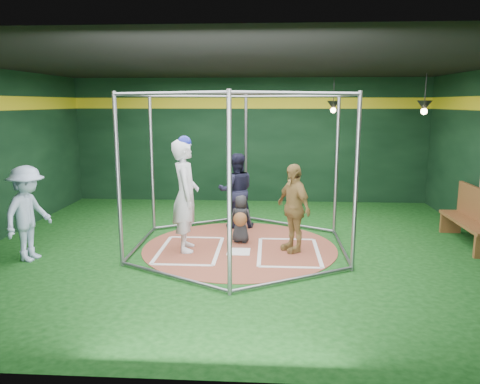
# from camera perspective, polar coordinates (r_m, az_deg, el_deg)

# --- Properties ---
(room_shell) EXTENTS (10.10, 9.10, 3.53)m
(room_shell) POSITION_cam_1_polar(r_m,az_deg,el_deg) (8.91, -0.04, 4.02)
(room_shell) COLOR #0C360D
(room_shell) RESTS_ON ground
(clay_disc) EXTENTS (3.80, 3.80, 0.01)m
(clay_disc) POSITION_cam_1_polar(r_m,az_deg,el_deg) (9.27, -0.04, -6.77)
(clay_disc) COLOR brown
(clay_disc) RESTS_ON ground
(home_plate) EXTENTS (0.43, 0.43, 0.01)m
(home_plate) POSITION_cam_1_polar(r_m,az_deg,el_deg) (8.98, -0.16, -7.28)
(home_plate) COLOR white
(home_plate) RESTS_ON clay_disc
(batter_box_left) EXTENTS (1.17, 1.77, 0.01)m
(batter_box_left) POSITION_cam_1_polar(r_m,az_deg,el_deg) (9.14, -6.14, -7.03)
(batter_box_left) COLOR white
(batter_box_left) RESTS_ON clay_disc
(batter_box_right) EXTENTS (1.17, 1.77, 0.01)m
(batter_box_right) POSITION_cam_1_polar(r_m,az_deg,el_deg) (9.02, 5.94, -7.26)
(batter_box_right) COLOR white
(batter_box_right) RESTS_ON clay_disc
(batting_cage) EXTENTS (4.05, 4.67, 3.00)m
(batting_cage) POSITION_cam_1_polar(r_m,az_deg,el_deg) (8.94, -0.04, 2.40)
(batting_cage) COLOR gray
(batting_cage) RESTS_ON ground
(pendant_lamp_near) EXTENTS (0.34, 0.34, 0.90)m
(pendant_lamp_near) POSITION_cam_1_polar(r_m,az_deg,el_deg) (12.53, 11.31, 10.31)
(pendant_lamp_near) COLOR black
(pendant_lamp_near) RESTS_ON room_shell
(pendant_lamp_far) EXTENTS (0.34, 0.34, 0.90)m
(pendant_lamp_far) POSITION_cam_1_polar(r_m,az_deg,el_deg) (11.35, 21.56, 9.74)
(pendant_lamp_far) COLOR black
(pendant_lamp_far) RESTS_ON room_shell
(batter_figure) EXTENTS (0.64, 0.85, 2.20)m
(batter_figure) POSITION_cam_1_polar(r_m,az_deg,el_deg) (8.91, -6.66, -0.32)
(batter_figure) COLOR silver
(batter_figure) RESTS_ON clay_disc
(visitor_leopard) EXTENTS (0.86, 1.06, 1.68)m
(visitor_leopard) POSITION_cam_1_polar(r_m,az_deg,el_deg) (8.91, 6.50, -1.93)
(visitor_leopard) COLOR tan
(visitor_leopard) RESTS_ON clay_disc
(catcher_figure) EXTENTS (0.54, 0.60, 0.97)m
(catcher_figure) POSITION_cam_1_polar(r_m,az_deg,el_deg) (9.44, 0.10, -3.30)
(catcher_figure) COLOR black
(catcher_figure) RESTS_ON clay_disc
(umpire) EXTENTS (0.92, 0.78, 1.69)m
(umpire) POSITION_cam_1_polar(r_m,az_deg,el_deg) (10.57, -0.47, 0.18)
(umpire) COLOR black
(umpire) RESTS_ON clay_disc
(bystander_blue) EXTENTS (0.84, 1.21, 1.72)m
(bystander_blue) POSITION_cam_1_polar(r_m,az_deg,el_deg) (9.19, -24.44, -2.40)
(bystander_blue) COLOR #A8BFDF
(bystander_blue) RESTS_ON ground
(dugout_bench) EXTENTS (0.46, 1.95, 1.14)m
(dugout_bench) POSITION_cam_1_polar(r_m,az_deg,el_deg) (10.43, 26.53, -2.66)
(dugout_bench) COLOR brown
(dugout_bench) RESTS_ON ground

